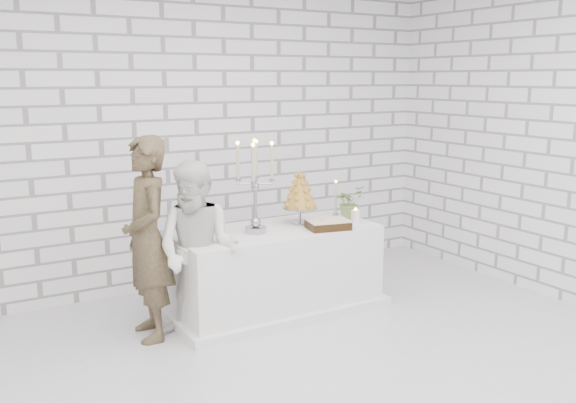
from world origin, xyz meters
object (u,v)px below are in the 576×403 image
object	(u,v)px
groom	(147,239)
croquembouche	(300,197)
bride	(198,251)
candelabra	(255,186)
cake_table	(275,269)

from	to	relation	value
groom	croquembouche	xyz separation A→B (m)	(1.44, 0.04, 0.19)
groom	bride	distance (m)	0.41
candelabra	bride	bearing A→B (deg)	-163.27
groom	candelabra	distance (m)	1.00
cake_table	groom	world-z (taller)	groom
groom	croquembouche	bearing A→B (deg)	95.47
cake_table	groom	distance (m)	1.23
candelabra	croquembouche	bearing A→B (deg)	9.71
groom	bride	bearing A→B (deg)	60.14
bride	candelabra	size ratio (longest dim) A/B	1.78
bride	groom	bearing A→B (deg)	-170.41
bride	croquembouche	world-z (taller)	bride
candelabra	croquembouche	world-z (taller)	candelabra
croquembouche	cake_table	bearing A→B (deg)	-170.67
groom	candelabra	world-z (taller)	groom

